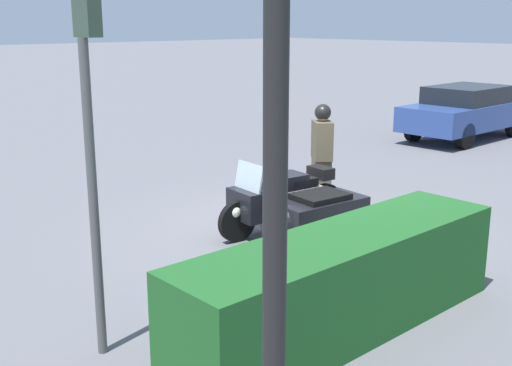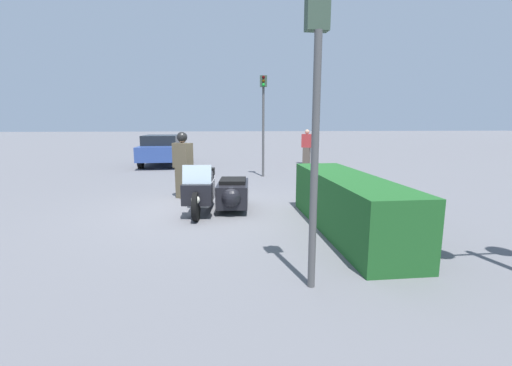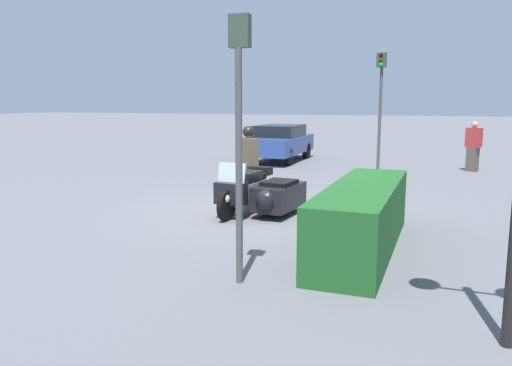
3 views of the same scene
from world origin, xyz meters
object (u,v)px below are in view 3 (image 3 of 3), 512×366
at_px(parked_car_background, 280,142).
at_px(pedestrian_bystander, 473,146).
at_px(hedge_bush_curbside, 363,217).
at_px(police_motorcycle, 262,193).
at_px(traffic_light_far, 380,100).
at_px(traffic_light_near, 240,111).
at_px(officer_rider, 248,161).

distance_m(parked_car_background, pedestrian_bystander, 7.10).
bearing_deg(hedge_bush_curbside, parked_car_background, -155.36).
bearing_deg(police_motorcycle, traffic_light_far, 167.26).
bearing_deg(pedestrian_bystander, police_motorcycle, -178.30).
distance_m(police_motorcycle, traffic_light_near, 4.37).
xyz_separation_m(officer_rider, hedge_bush_curbside, (3.30, 3.30, -0.42)).
xyz_separation_m(traffic_light_far, parked_car_background, (-4.24, -4.40, -1.64)).
height_order(officer_rider, traffic_light_near, traffic_light_near).
distance_m(officer_rider, parked_car_background, 7.95).
bearing_deg(traffic_light_near, police_motorcycle, 13.39).
height_order(hedge_bush_curbside, traffic_light_near, traffic_light_near).
xyz_separation_m(hedge_bush_curbside, traffic_light_far, (-6.81, -0.67, 1.89)).
relative_size(officer_rider, traffic_light_near, 0.52).
bearing_deg(parked_car_background, police_motorcycle, -164.54).
bearing_deg(traffic_light_far, traffic_light_near, 3.12).
xyz_separation_m(hedge_bush_curbside, pedestrian_bystander, (-10.60, 2.02, 0.33)).
height_order(officer_rider, traffic_light_far, traffic_light_far).
bearing_deg(officer_rider, pedestrian_bystander, 0.12).
height_order(traffic_light_near, parked_car_background, traffic_light_near).
xyz_separation_m(traffic_light_near, pedestrian_bystander, (-12.67, 3.27, -1.39)).
relative_size(parked_car_background, pedestrian_bystander, 2.49).
bearing_deg(hedge_bush_curbside, pedestrian_bystander, 169.24).
bearing_deg(officer_rider, traffic_light_near, -122.91).
distance_m(traffic_light_far, parked_car_background, 6.33).
bearing_deg(traffic_light_far, officer_rider, -29.99).
height_order(police_motorcycle, pedestrian_bystander, pedestrian_bystander).
bearing_deg(parked_car_background, officer_rider, -167.90).
bearing_deg(police_motorcycle, pedestrian_bystander, 159.53).
bearing_deg(traffic_light_far, police_motorcycle, -11.77).
xyz_separation_m(traffic_light_far, pedestrian_bystander, (-3.79, 2.68, -1.56)).
bearing_deg(hedge_bush_curbside, traffic_light_near, -31.20).
height_order(officer_rider, hedge_bush_curbside, officer_rider).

